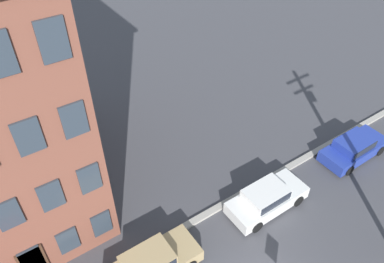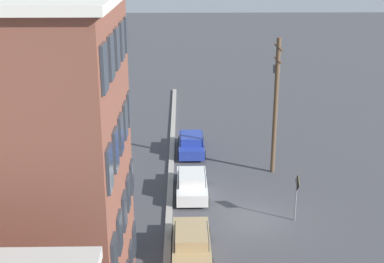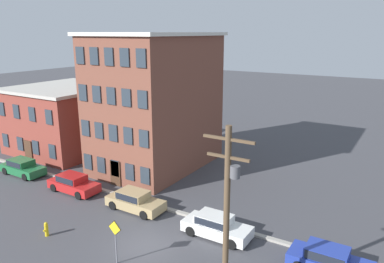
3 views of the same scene
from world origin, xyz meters
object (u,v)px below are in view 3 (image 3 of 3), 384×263
car_tan (135,200)px  car_white (216,225)px  car_red (73,183)px  fire_hydrant (46,229)px  utility_pole (228,210)px  car_green (22,167)px  caution_sign (115,235)px  car_blue (329,260)px

car_tan → car_white: bearing=-1.3°
car_red → fire_hydrant: bearing=-55.2°
utility_pole → fire_hydrant: utility_pole is taller
car_tan → utility_pole: size_ratio=0.50×
car_green → car_tan: size_ratio=1.00×
car_green → car_red: 6.95m
car_red → caution_sign: caution_sign is taller
car_green → utility_pole: (23.50, -5.61, 4.25)m
car_green → car_white: bearing=-0.6°
car_white → caution_sign: caution_sign is taller
fire_hydrant → car_green: bearing=151.6°
car_green → utility_pole: size_ratio=0.50×
car_blue → caution_sign: (-10.34, -5.45, 1.03)m
car_red → car_white: same height
car_tan → fire_hydrant: (-2.42, -5.83, -0.27)m
car_green → fire_hydrant: bearing=-28.4°
car_white → utility_pole: size_ratio=0.50×
car_white → utility_pole: 7.65m
car_tan → caution_sign: caution_sign is taller
car_blue → fire_hydrant: car_blue is taller
utility_pole → fire_hydrant: 13.38m
car_red → caution_sign: 11.33m
car_white → caution_sign: (-3.38, -5.55, 1.03)m
car_red → car_tan: bearing=1.1°
car_tan → car_blue: bearing=-1.0°
car_tan → caution_sign: 6.73m
caution_sign → car_green: bearing=161.0°
car_red → car_green: bearing=178.4°
car_tan → car_white: same height
car_green → car_white: size_ratio=1.00×
car_blue → fire_hydrant: (-16.20, -5.58, -0.27)m
car_red → utility_pole: bearing=-18.1°
caution_sign → fire_hydrant: bearing=-178.7°
car_blue → caution_sign: bearing=-152.2°
car_blue → utility_pole: bearing=-124.2°
caution_sign → fire_hydrant: (-5.85, -0.13, -1.30)m
car_green → car_blue: size_ratio=1.00×
car_tan → fire_hydrant: car_tan is taller
car_white → caution_sign: size_ratio=1.64×
car_tan → utility_pole: (10.18, -5.55, 4.25)m
car_green → car_blue: bearing=-0.7°
car_red → car_blue: bearing=-0.3°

